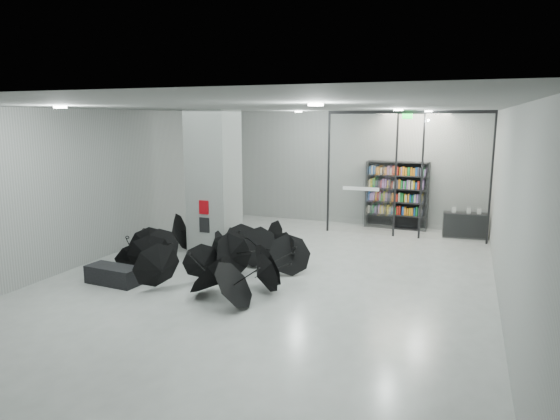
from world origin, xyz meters
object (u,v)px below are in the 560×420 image
at_px(column, 214,181).
at_px(bench, 114,275).
at_px(umbrella_cluster, 220,260).
at_px(bookshelf, 397,195).
at_px(shop_counter, 465,225).

bearing_deg(column, bench, -102.09).
bearing_deg(bench, umbrella_cluster, 44.03).
bearing_deg(umbrella_cluster, bookshelf, 63.55).
bearing_deg(bookshelf, shop_counter, -12.41).
relative_size(column, bench, 3.11).
bearing_deg(shop_counter, umbrella_cluster, -137.21).
xyz_separation_m(bookshelf, umbrella_cluster, (-3.33, -6.69, -0.83)).
bearing_deg(bookshelf, column, -131.30).
distance_m(bench, umbrella_cluster, 2.50).
xyz_separation_m(bench, bookshelf, (5.25, 8.28, 0.95)).
bearing_deg(shop_counter, bench, -139.06).
height_order(column, umbrella_cluster, column).
relative_size(bench, bookshelf, 0.56).
bearing_deg(bookshelf, umbrella_cluster, -114.31).
height_order(column, bench, column).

